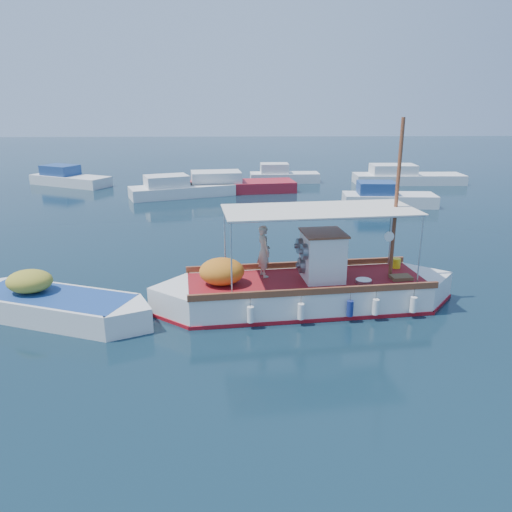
{
  "coord_description": "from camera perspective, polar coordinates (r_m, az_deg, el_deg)",
  "views": [
    {
      "loc": [
        -1.86,
        -16.59,
        6.85
      ],
      "look_at": [
        -1.34,
        0.0,
        1.6
      ],
      "focal_mm": 35.0,
      "sensor_mm": 36.0,
      "label": 1
    }
  ],
  "objects": [
    {
      "name": "bg_boat_e",
      "position": [
        44.26,
        16.67,
        8.57
      ],
      "size": [
        9.08,
        2.75,
        1.8
      ],
      "rotation": [
        0.0,
        0.0,
        -0.02
      ],
      "color": "silver",
      "rests_on": "ground"
    },
    {
      "name": "bg_boat_far_w",
      "position": [
        44.47,
        -20.64,
        8.22
      ],
      "size": [
        7.19,
        5.22,
        1.8
      ],
      "rotation": [
        0.0,
        0.0,
        -0.48
      ],
      "color": "silver",
      "rests_on": "ground"
    },
    {
      "name": "bg_boat_n",
      "position": [
        38.53,
        -2.94,
        8.03
      ],
      "size": [
        9.51,
        3.99,
        1.8
      ],
      "rotation": [
        0.0,
        0.0,
        0.13
      ],
      "color": "#A91C28",
      "rests_on": "ground"
    },
    {
      "name": "ground",
      "position": [
        18.05,
        4.27,
        -4.82
      ],
      "size": [
        160.0,
        160.0,
        0.0
      ],
      "primitive_type": "plane",
      "color": "black",
      "rests_on": "ground"
    },
    {
      "name": "bg_boat_nw",
      "position": [
        37.07,
        -8.79,
        7.47
      ],
      "size": [
        7.84,
        4.84,
        1.8
      ],
      "rotation": [
        0.0,
        0.0,
        0.35
      ],
      "color": "silver",
      "rests_on": "ground"
    },
    {
      "name": "dinghy",
      "position": [
        17.64,
        -22.15,
        -5.4
      ],
      "size": [
        6.76,
        3.69,
        1.76
      ],
      "rotation": [
        0.0,
        0.0,
        -0.35
      ],
      "color": "white",
      "rests_on": "ground"
    },
    {
      "name": "bg_boat_far_n",
      "position": [
        43.22,
        3.03,
        9.07
      ],
      "size": [
        5.86,
        2.11,
        1.8
      ],
      "rotation": [
        0.0,
        0.0,
        0.02
      ],
      "color": "silver",
      "rests_on": "ground"
    },
    {
      "name": "fishing_caique",
      "position": [
        17.2,
        5.53,
        -3.95
      ],
      "size": [
        10.6,
        3.7,
        6.51
      ],
      "rotation": [
        0.0,
        0.0,
        0.11
      ],
      "color": "white",
      "rests_on": "ground"
    },
    {
      "name": "bg_boat_ne",
      "position": [
        34.54,
        14.67,
        6.38
      ],
      "size": [
        6.15,
        2.63,
        1.8
      ],
      "rotation": [
        0.0,
        0.0,
        -0.07
      ],
      "color": "silver",
      "rests_on": "ground"
    }
  ]
}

